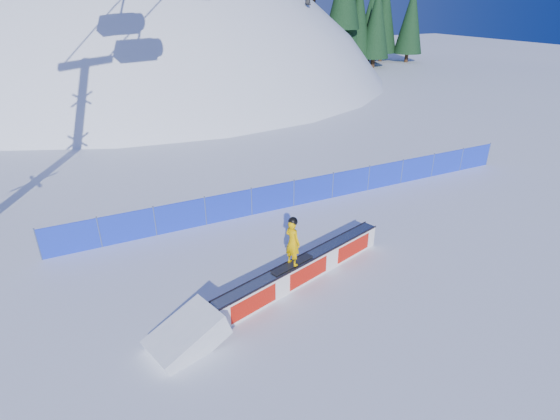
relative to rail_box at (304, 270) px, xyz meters
name	(u,v)px	position (x,y,z in m)	size (l,w,h in m)	color
ground	(375,248)	(3.34, 0.63, -0.41)	(160.00, 160.00, 0.00)	white
snow_hill	(167,218)	(3.34, 42.63, -18.41)	(64.00, 64.00, 64.00)	white
safety_fence	(314,189)	(3.34, 5.13, 0.19)	(22.05, 0.05, 1.30)	#1832C9
rail_box	(304,270)	(0.00, 0.00, 0.00)	(6.83, 2.46, 0.84)	white
snow_ramp	(188,345)	(-4.18, -1.24, -0.41)	(1.91, 1.28, 0.72)	white
snowboarder	(293,242)	(-0.50, -0.15, 1.23)	(1.59, 0.72, 1.65)	black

